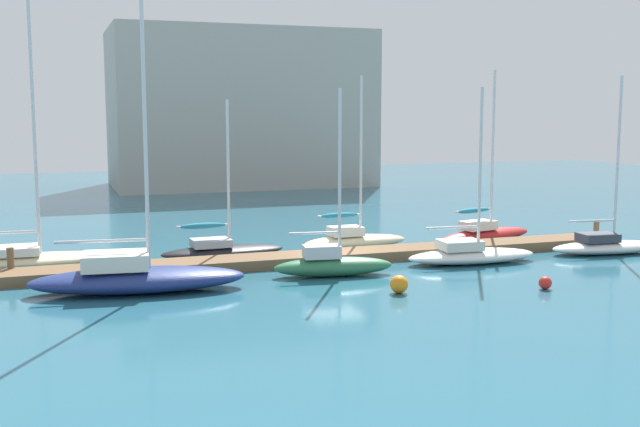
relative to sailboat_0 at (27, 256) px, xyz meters
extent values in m
plane|color=#286075|center=(13.39, -3.43, -0.51)|extent=(120.00, 120.00, 0.00)
cube|color=brown|center=(13.39, -3.43, -0.27)|extent=(28.76, 1.99, 0.47)
cylinder|color=brown|center=(-0.59, -2.59, 0.16)|extent=(0.28, 0.28, 1.33)
cylinder|color=brown|center=(27.37, -4.28, 0.16)|extent=(0.28, 0.28, 1.33)
ellipsoid|color=beige|center=(0.10, 0.00, -0.22)|extent=(8.79, 2.36, 0.58)
cube|color=silver|center=(-0.78, 0.00, 0.25)|extent=(2.64, 1.63, 0.37)
cylinder|color=silver|center=(0.54, 0.00, 6.74)|extent=(0.15, 0.15, 13.34)
ellipsoid|color=navy|center=(4.14, -6.67, -0.03)|extent=(8.45, 3.57, 0.95)
cube|color=silver|center=(3.33, -6.57, 0.75)|extent=(2.66, 2.11, 0.62)
cylinder|color=silver|center=(4.55, -6.72, 6.72)|extent=(0.15, 0.15, 12.57)
cylinder|color=silver|center=(2.84, -6.51, 1.53)|extent=(3.43, 0.53, 0.12)
ellipsoid|color=black|center=(8.77, -0.65, -0.23)|extent=(6.05, 2.23, 0.56)
cube|color=#9EA3AD|center=(8.17, -0.67, 0.23)|extent=(1.85, 1.46, 0.36)
cylinder|color=silver|center=(9.07, -0.63, 3.50)|extent=(0.14, 0.14, 6.90)
cylinder|color=silver|center=(7.82, -0.68, 1.06)|extent=(2.51, 0.21, 0.11)
ellipsoid|color=teal|center=(7.82, -0.68, 1.06)|extent=(2.27, 0.45, 0.28)
ellipsoid|color=#2D7047|center=(12.25, -6.40, -0.11)|extent=(5.25, 2.11, 0.80)
cube|color=silver|center=(11.75, -6.32, 0.55)|extent=(1.66, 1.18, 0.52)
cylinder|color=silver|center=(12.50, -6.43, 3.82)|extent=(0.13, 0.13, 7.06)
cylinder|color=silver|center=(11.44, -6.28, 1.35)|extent=(2.14, 0.42, 0.10)
ellipsoid|color=beige|center=(15.64, -0.46, -0.16)|extent=(5.53, 1.81, 0.69)
cube|color=silver|center=(15.09, -0.47, 0.41)|extent=(1.67, 1.23, 0.45)
cylinder|color=silver|center=(15.92, -0.45, 4.18)|extent=(0.13, 0.13, 8.00)
cylinder|color=silver|center=(14.76, -0.47, 1.22)|extent=(2.31, 0.15, 0.11)
ellipsoid|color=teal|center=(14.76, -0.47, 1.22)|extent=(2.09, 0.40, 0.28)
ellipsoid|color=white|center=(19.20, -5.88, -0.17)|extent=(6.30, 2.43, 0.67)
cube|color=silver|center=(18.59, -5.83, 0.37)|extent=(1.95, 1.52, 0.43)
cylinder|color=silver|center=(19.51, -5.90, 3.82)|extent=(0.14, 0.14, 7.33)
cylinder|color=silver|center=(18.22, -5.81, 1.19)|extent=(2.59, 0.29, 0.11)
ellipsoid|color=#B21E1E|center=(22.99, -0.91, -0.15)|extent=(6.37, 3.07, 0.71)
cube|color=silver|center=(22.39, -1.06, 0.43)|extent=(2.07, 1.54, 0.46)
cylinder|color=silver|center=(23.29, -0.83, 4.37)|extent=(0.14, 0.14, 8.34)
cylinder|color=silver|center=(22.03, -1.15, 1.24)|extent=(2.54, 0.74, 0.11)
ellipsoid|color=teal|center=(22.03, -1.15, 1.24)|extent=(2.35, 0.92, 0.28)
ellipsoid|color=white|center=(26.76, -5.95, -0.20)|extent=(6.11, 2.43, 0.62)
cube|color=#333842|center=(26.17, -5.89, 0.32)|extent=(1.91, 1.45, 0.40)
cylinder|color=silver|center=(27.05, -5.99, 4.10)|extent=(0.14, 0.14, 7.98)
cylinder|color=silver|center=(25.81, -5.85, 1.14)|extent=(2.49, 0.38, 0.11)
sphere|color=red|center=(19.20, -11.48, -0.25)|extent=(0.51, 0.51, 0.51)
sphere|color=orange|center=(13.52, -10.20, -0.16)|extent=(0.70, 0.70, 0.70)
cube|color=#ADA89E|center=(18.23, 35.05, 6.63)|extent=(23.37, 12.51, 14.27)
camera|label=1|loc=(1.03, -36.64, 6.39)|focal=43.67mm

